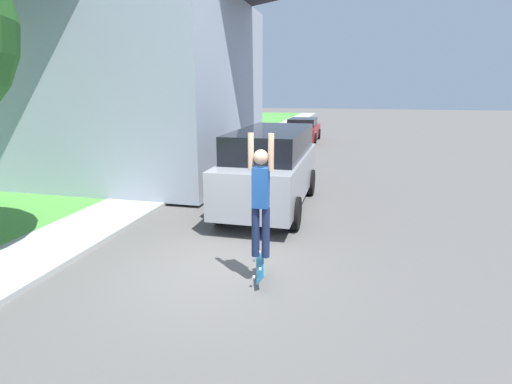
# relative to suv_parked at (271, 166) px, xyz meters

# --- Properties ---
(ground_plane) EXTENTS (120.00, 120.00, 0.00)m
(ground_plane) POSITION_rel_suv_parked_xyz_m (-0.16, -4.13, -1.14)
(ground_plane) COLOR #54514F
(lawn) EXTENTS (10.00, 80.00, 0.08)m
(lawn) POSITION_rel_suv_parked_xyz_m (-8.16, 1.87, -1.10)
(lawn) COLOR #478E38
(lawn) RESTS_ON ground_plane
(sidewalk) EXTENTS (1.80, 80.00, 0.10)m
(sidewalk) POSITION_rel_suv_parked_xyz_m (-3.76, 1.87, -1.09)
(sidewalk) COLOR #9E9E99
(sidewalk) RESTS_ON ground_plane
(house) EXTENTS (11.72, 8.35, 9.17)m
(house) POSITION_rel_suv_parked_xyz_m (-7.30, 3.15, 3.71)
(house) COLOR #99A3B2
(house) RESTS_ON lawn
(suv_parked) EXTENTS (2.02, 5.14, 2.11)m
(suv_parked) POSITION_rel_suv_parked_xyz_m (0.00, 0.00, 0.00)
(suv_parked) COLOR gray
(suv_parked) RESTS_ON ground_plane
(car_down_street) EXTENTS (1.92, 4.32, 1.39)m
(car_down_street) POSITION_rel_suv_parked_xyz_m (-0.98, 14.26, -0.47)
(car_down_street) COLOR maroon
(car_down_street) RESTS_ON ground_plane
(skateboarder) EXTENTS (0.41, 0.23, 2.02)m
(skateboarder) POSITION_rel_suv_parked_xyz_m (0.73, -4.36, 0.39)
(skateboarder) COLOR #192347
(skateboarder) RESTS_ON ground_plane
(skateboard) EXTENTS (0.33, 0.75, 0.33)m
(skateboard) POSITION_rel_suv_parked_xyz_m (0.71, -4.33, -0.85)
(skateboard) COLOR #236B99
(skateboard) RESTS_ON ground_plane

